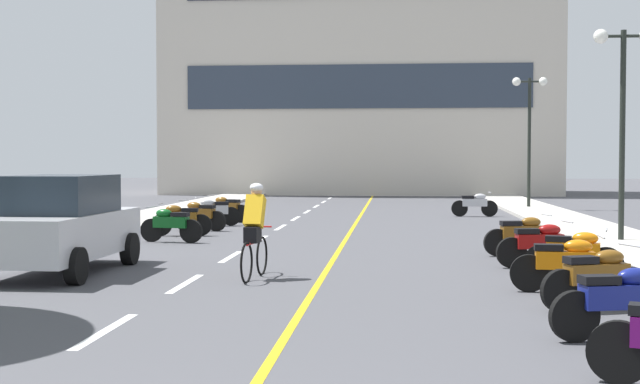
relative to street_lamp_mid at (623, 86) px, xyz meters
name	(u,v)px	position (x,y,z in m)	size (l,w,h in m)	color
ground_plane	(343,231)	(-7.14, 3.47, -3.92)	(140.00, 140.00, 0.00)	#47474C
curb_left	(137,220)	(-14.34, 6.47, -3.86)	(2.40, 72.00, 0.12)	#B7B2A8
curb_right	(570,223)	(0.06, 6.47, -3.86)	(2.40, 72.00, 0.12)	#B7B2A8
lane_dash_1	(106,331)	(-9.14, -11.53, -3.92)	(0.14, 2.20, 0.01)	silver
lane_dash_2	(186,283)	(-9.14, -7.53, -3.92)	(0.14, 2.20, 0.01)	silver
lane_dash_3	(231,257)	(-9.14, -3.53, -3.92)	(0.14, 2.20, 0.01)	silver
lane_dash_4	(260,239)	(-9.14, 0.47, -3.92)	(0.14, 2.20, 0.01)	silver
lane_dash_5	(280,227)	(-9.14, 4.47, -3.92)	(0.14, 2.20, 0.01)	silver
lane_dash_6	(296,218)	(-9.14, 8.47, -3.92)	(0.14, 2.20, 0.01)	silver
lane_dash_7	(307,212)	(-9.14, 12.47, -3.92)	(0.14, 2.20, 0.01)	silver
lane_dash_8	(316,206)	(-9.14, 16.47, -3.92)	(0.14, 2.20, 0.01)	silver
lane_dash_9	(324,202)	(-9.14, 20.47, -3.92)	(0.14, 2.20, 0.01)	silver
lane_dash_10	(330,198)	(-9.14, 24.47, -3.92)	(0.14, 2.20, 0.01)	silver
lane_dash_11	(335,195)	(-9.14, 28.47, -3.92)	(0.14, 2.20, 0.01)	silver
centre_line_yellow	(356,223)	(-6.89, 6.47, -3.92)	(0.12, 66.00, 0.01)	gold
office_building	(361,26)	(-7.79, 32.16, 6.60)	(23.65, 9.50, 21.05)	beige
street_lamp_mid	(623,86)	(0.00, 0.00, 0.00)	(1.46, 0.36, 5.21)	black
street_lamp_far	(529,113)	(0.03, 14.90, 0.15)	(1.46, 0.36, 5.45)	black
parked_car_near	(61,224)	(-11.77, -6.43, -3.01)	(1.96, 4.22, 1.82)	black
motorcycle_1	(620,300)	(-2.99, -11.54, -3.45)	(1.67, 0.69, 0.92)	black
motorcycle_2	(597,277)	(-2.78, -9.55, -3.45)	(1.63, 0.81, 0.92)	black
motorcycle_3	(566,263)	(-2.91, -7.98, -3.45)	(1.70, 0.60, 0.92)	black
motorcycle_4	(574,253)	(-2.48, -6.52, -3.45)	(1.67, 0.69, 0.92)	black
motorcycle_5	(540,244)	(-2.79, -4.85, -3.45)	(1.69, 0.60, 0.92)	black
motorcycle_6	(523,234)	(-2.82, -2.81, -3.45)	(1.69, 0.62, 0.92)	black
motorcycle_7	(171,224)	(-11.28, -0.52, -3.45)	(1.69, 0.63, 0.92)	black
motorcycle_8	(180,219)	(-11.50, 1.33, -3.45)	(1.70, 0.60, 0.92)	black
motorcycle_9	(200,215)	(-11.37, 3.06, -3.45)	(1.66, 0.73, 0.92)	black
motorcycle_10	(213,211)	(-11.34, 4.84, -3.45)	(1.65, 0.76, 0.92)	black
motorcycle_11	(226,208)	(-11.27, 6.55, -3.45)	(1.65, 0.77, 0.92)	black
motorcycle_12	(475,204)	(-2.66, 10.09, -3.45)	(1.70, 0.60, 0.92)	black
cyclist_rider	(254,229)	(-8.08, -6.79, -3.04)	(0.43, 1.77, 1.71)	black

